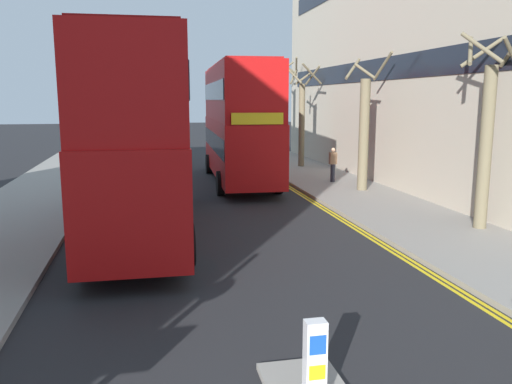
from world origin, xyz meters
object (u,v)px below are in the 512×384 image
Objects in this scene: keep_left_bollard at (315,364)px; pedestrian_far at (333,164)px; double_decker_bus_oncoming at (239,120)px; double_decker_bus_away at (137,133)px.

pedestrian_far is (6.54, 17.23, 0.38)m from keep_left_bollard.
double_decker_bus_oncoming is (2.31, 18.84, 2.42)m from keep_left_bollard.
double_decker_bus_away and double_decker_bus_oncoming have the same top height.
double_decker_bus_oncoming reaches higher than pedestrian_far.
double_decker_bus_away is at bearing 103.55° from keep_left_bollard.
pedestrian_far is (4.22, -1.62, -2.04)m from double_decker_bus_oncoming.
pedestrian_far is at bearing 69.23° from keep_left_bollard.
double_decker_bus_oncoming is 6.73× the size of pedestrian_far.
pedestrian_far is (8.88, 7.50, -2.04)m from double_decker_bus_away.
double_decker_bus_oncoming is at bearing 159.06° from pedestrian_far.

